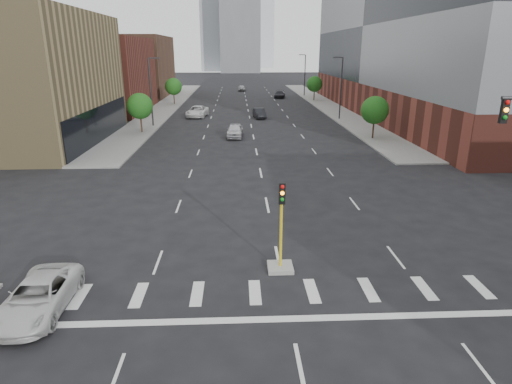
{
  "coord_description": "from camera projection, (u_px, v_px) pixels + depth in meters",
  "views": [
    {
      "loc": [
        -1.98,
        -9.24,
        10.0
      ],
      "look_at": [
        -0.97,
        13.29,
        2.5
      ],
      "focal_mm": 30.0,
      "sensor_mm": 36.0,
      "label": 1
    }
  ],
  "objects": [
    {
      "name": "car_deep_right",
      "position": [
        280.0,
        94.0,
        93.7
      ],
      "size": [
        3.0,
        5.58,
        1.54
      ],
      "primitive_type": "imported",
      "rotation": [
        0.0,
        0.0,
        -0.17
      ],
      "color": "black",
      "rests_on": "ground"
    },
    {
      "name": "building_left_far_b",
      "position": [
        123.0,
        66.0,
        95.99
      ],
      "size": [
        20.0,
        24.0,
        13.0
      ],
      "primitive_type": "cube",
      "color": "brown",
      "rests_on": "ground"
    },
    {
      "name": "car_near_left",
      "position": [
        235.0,
        130.0,
        51.38
      ],
      "size": [
        2.2,
        4.87,
        1.62
      ],
      "primitive_type": "imported",
      "rotation": [
        0.0,
        0.0,
        -0.06
      ],
      "color": "silver",
      "rests_on": "ground"
    },
    {
      "name": "parked_minivan",
      "position": [
        38.0,
        296.0,
        17.05
      ],
      "size": [
        2.26,
        4.86,
        1.35
      ],
      "primitive_type": "imported",
      "rotation": [
        0.0,
        0.0,
        0.0
      ],
      "color": "silver",
      "rests_on": "ground"
    },
    {
      "name": "sidewalk_left_far",
      "position": [
        168.0,
        105.0,
        81.48
      ],
      "size": [
        5.0,
        92.0,
        0.15
      ],
      "primitive_type": "cube",
      "color": "gray",
      "rests_on": "ground"
    },
    {
      "name": "streetlight_right_b",
      "position": [
        305.0,
        73.0,
        96.29
      ],
      "size": [
        1.6,
        0.22,
        9.07
      ],
      "color": "#2D2D30",
      "rests_on": "ground"
    },
    {
      "name": "building_right_main",
      "position": [
        438.0,
        43.0,
        66.65
      ],
      "size": [
        24.0,
        70.0,
        22.0
      ],
      "color": "brown",
      "rests_on": "ground"
    },
    {
      "name": "car_far_left",
      "position": [
        197.0,
        111.0,
        67.04
      ],
      "size": [
        3.52,
        6.37,
        1.69
      ],
      "primitive_type": "imported",
      "rotation": [
        0.0,
        0.0,
        -0.12
      ],
      "color": "silver",
      "rests_on": "ground"
    },
    {
      "name": "tree_left_near",
      "position": [
        140.0,
        106.0,
        52.99
      ],
      "size": [
        3.2,
        3.2,
        4.85
      ],
      "color": "#382619",
      "rests_on": "ground"
    },
    {
      "name": "tree_right_near",
      "position": [
        375.0,
        110.0,
        49.43
      ],
      "size": [
        3.2,
        3.2,
        4.85
      ],
      "color": "#382619",
      "rests_on": "ground"
    },
    {
      "name": "tower_mid",
      "position": [
        240.0,
        22.0,
        194.63
      ],
      "size": [
        18.0,
        18.0,
        44.0
      ],
      "primitive_type": "cube",
      "color": "slate",
      "rests_on": "ground"
    },
    {
      "name": "building_left_far_a",
      "position": [
        84.0,
        75.0,
        71.5
      ],
      "size": [
        20.0,
        22.0,
        12.0
      ],
      "primitive_type": "cube",
      "color": "brown",
      "rests_on": "ground"
    },
    {
      "name": "car_mid_right",
      "position": [
        259.0,
        113.0,
        65.97
      ],
      "size": [
        2.03,
        4.59,
        1.47
      ],
      "primitive_type": "imported",
      "rotation": [
        0.0,
        0.0,
        0.11
      ],
      "color": "black",
      "rests_on": "ground"
    },
    {
      "name": "median_traffic_signal",
      "position": [
        281.0,
        251.0,
        20.19
      ],
      "size": [
        1.2,
        1.2,
        4.4
      ],
      "color": "#999993",
      "rests_on": "ground"
    },
    {
      "name": "tree_left_far",
      "position": [
        173.0,
        87.0,
        81.43
      ],
      "size": [
        3.2,
        3.2,
        4.85
      ],
      "color": "#382619",
      "rests_on": "ground"
    },
    {
      "name": "streetlight_right_a",
      "position": [
        341.0,
        86.0,
        63.12
      ],
      "size": [
        1.6,
        0.22,
        9.07
      ],
      "color": "#2D2D30",
      "rests_on": "ground"
    },
    {
      "name": "car_distant",
      "position": [
        242.0,
        88.0,
        109.82
      ],
      "size": [
        1.74,
        4.32,
        1.47
      ],
      "primitive_type": "imported",
      "rotation": [
        0.0,
        0.0,
        -0.0
      ],
      "color": "#AAABAF",
      "rests_on": "ground"
    },
    {
      "name": "tree_right_far",
      "position": [
        315.0,
        84.0,
        87.35
      ],
      "size": [
        3.2,
        3.2,
        4.85
      ],
      "color": "#382619",
      "rests_on": "ground"
    },
    {
      "name": "sidewalk_right_far",
      "position": [
        324.0,
        104.0,
        82.75
      ],
      "size": [
        5.0,
        92.0,
        0.15
      ],
      "primitive_type": "cube",
      "color": "gray",
      "rests_on": "ground"
    },
    {
      "name": "streetlight_left",
      "position": [
        151.0,
        89.0,
        57.24
      ],
      "size": [
        1.6,
        0.22,
        9.07
      ],
      "color": "#2D2D30",
      "rests_on": "ground"
    },
    {
      "name": "building_left_mid",
      "position": [
        2.0,
        79.0,
        46.54
      ],
      "size": [
        20.0,
        24.0,
        14.0
      ],
      "primitive_type": "cube",
      "color": "#937E53",
      "rests_on": "ground"
    }
  ]
}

